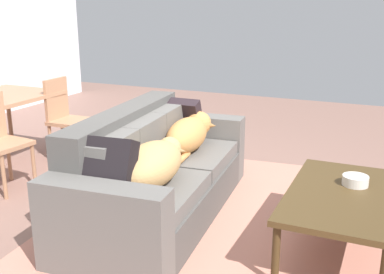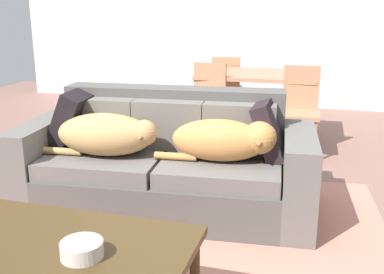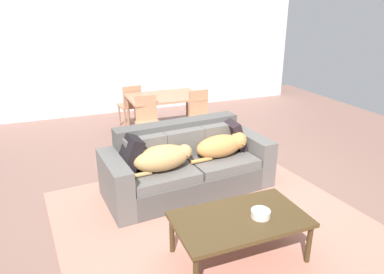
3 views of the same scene
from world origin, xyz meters
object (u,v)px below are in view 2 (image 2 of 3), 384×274
object	(u,v)px
couch	(166,164)
dining_chair_near_left	(206,101)
dog_on_right_cushion	(226,140)
bowl_on_coffee_table	(82,249)
dog_on_left_cushion	(108,134)
throw_pillow_by_right_arm	(270,130)
dining_chair_near_right	(300,107)
dining_table	(258,79)
dining_chair_far_left	(226,85)
throw_pillow_by_left_arm	(72,119)
coffee_table	(54,253)

from	to	relation	value
couch	dining_chair_near_left	bearing A→B (deg)	88.31
dog_on_right_cushion	bowl_on_coffee_table	bearing A→B (deg)	-107.49
dog_on_left_cushion	throw_pillow_by_right_arm	size ratio (longest dim) A/B	2.07
dining_chair_near_left	couch	bearing A→B (deg)	-81.22
dog_on_left_cushion	dining_chair_near_right	bearing A→B (deg)	49.89
couch	dining_chair_near_right	size ratio (longest dim) A/B	2.47
bowl_on_coffee_table	dining_chair_near_right	distance (m)	3.20
dining_table	dog_on_right_cushion	bearing A→B (deg)	-87.67
dog_on_right_cushion	throw_pillow_by_right_arm	distance (m)	0.35
dining_chair_near_left	dining_chair_far_left	bearing A→B (deg)	96.66
dining_chair_near_left	dog_on_left_cushion	bearing A→B (deg)	-93.53
bowl_on_coffee_table	dining_chair_far_left	distance (m)	4.28
couch	throw_pillow_by_left_arm	world-z (taller)	couch
dog_on_right_cushion	dining_chair_far_left	distance (m)	2.90
dog_on_left_cushion	coffee_table	xyz separation A→B (m)	(0.35, -1.27, -0.18)
dog_on_left_cushion	dining_table	world-z (taller)	dining_table
dining_chair_far_left	dog_on_right_cushion	bearing A→B (deg)	93.75
couch	dining_table	bearing A→B (deg)	74.89
throw_pillow_by_left_arm	dining_table	distance (m)	2.42
coffee_table	dining_chair_far_left	size ratio (longest dim) A/B	1.44
throw_pillow_by_right_arm	throw_pillow_by_left_arm	bearing A→B (deg)	-174.92
coffee_table	dining_chair_near_right	bearing A→B (deg)	73.52
dog_on_right_cushion	throw_pillow_by_left_arm	world-z (taller)	throw_pillow_by_left_arm
throw_pillow_by_right_arm	coffee_table	xyz separation A→B (m)	(-0.77, -1.58, -0.22)
throw_pillow_by_right_arm	dining_table	size ratio (longest dim) A/B	0.32
dog_on_right_cushion	throw_pillow_by_left_arm	distance (m)	1.22
dining_chair_near_left	dining_chair_far_left	xyz separation A→B (m)	(-0.03, 1.16, -0.01)
dining_chair_near_right	dining_chair_far_left	distance (m)	1.52
throw_pillow_by_right_arm	coffee_table	world-z (taller)	throw_pillow_by_right_arm
dining_table	coffee_table	bearing A→B (deg)	-96.40
dog_on_right_cushion	dining_table	xyz separation A→B (m)	(-0.09, 2.22, 0.09)
throw_pillow_by_left_arm	dining_chair_near_right	bearing A→B (deg)	44.55
dog_on_left_cushion	bowl_on_coffee_table	size ratio (longest dim) A/B	4.73
throw_pillow_by_left_arm	bowl_on_coffee_table	xyz separation A→B (m)	(0.90, -1.51, -0.15)
dining_chair_near_left	dining_chair_far_left	size ratio (longest dim) A/B	1.04
couch	dog_on_right_cushion	distance (m)	0.54
dog_on_left_cushion	dining_table	size ratio (longest dim) A/B	0.66
bowl_on_coffee_table	dining_chair_far_left	size ratio (longest dim) A/B	0.21
couch	dining_table	size ratio (longest dim) A/B	1.70
coffee_table	bowl_on_coffee_table	distance (m)	0.20
throw_pillow_by_right_arm	dining_chair_near_left	bearing A→B (deg)	119.75
throw_pillow_by_left_arm	dining_chair_near_left	size ratio (longest dim) A/B	0.49
dog_on_right_cushion	bowl_on_coffee_table	distance (m)	1.47
couch	throw_pillow_by_right_arm	world-z (taller)	couch
dining_chair_near_right	throw_pillow_by_right_arm	bearing A→B (deg)	-96.52
dining_chair_near_right	coffee_table	bearing A→B (deg)	-107.84
dining_chair_near_right	bowl_on_coffee_table	bearing A→B (deg)	-104.46
dining_chair_far_left	bowl_on_coffee_table	bearing A→B (deg)	85.74
throw_pillow_by_right_arm	dining_chair_far_left	bearing A→B (deg)	108.20
dog_on_left_cushion	throw_pillow_by_left_arm	world-z (taller)	throw_pillow_by_left_arm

